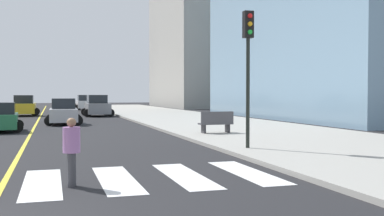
# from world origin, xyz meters

# --- Properties ---
(sidewalk_kerb_east) EXTENTS (10.00, 120.00, 0.15)m
(sidewalk_kerb_east) POSITION_xyz_m (12.20, 20.00, 0.07)
(sidewalk_kerb_east) COLOR #9E9B93
(sidewalk_kerb_east) RESTS_ON ground
(crosswalk_paint) EXTENTS (13.50, 4.00, 0.01)m
(crosswalk_paint) POSITION_xyz_m (0.00, 4.00, 0.01)
(crosswalk_paint) COLOR silver
(crosswalk_paint) RESTS_ON ground
(lane_divider_paint) EXTENTS (0.16, 80.00, 0.01)m
(lane_divider_paint) POSITION_xyz_m (0.00, 40.00, 0.01)
(lane_divider_paint) COLOR yellow
(lane_divider_paint) RESTS_ON ground
(parking_garage_concrete) EXTENTS (18.00, 24.00, 31.18)m
(parking_garage_concrete) POSITION_xyz_m (27.91, 66.26, 15.59)
(parking_garage_concrete) COLOR #9E9B93
(parking_garage_concrete) RESTS_ON ground
(car_yellow_nearest) EXTENTS (2.90, 4.64, 2.07)m
(car_yellow_nearest) POSITION_xyz_m (-1.55, 40.76, 0.97)
(car_yellow_nearest) COLOR gold
(car_yellow_nearest) RESTS_ON ground
(car_green_second) EXTENTS (2.49, 3.88, 1.70)m
(car_green_second) POSITION_xyz_m (-1.66, 20.78, 0.79)
(car_green_second) COLOR #236B42
(car_green_second) RESTS_ON ground
(car_gray_third) EXTENTS (2.97, 4.72, 2.10)m
(car_gray_third) POSITION_xyz_m (5.37, 37.98, 0.98)
(car_gray_third) COLOR slate
(car_gray_third) RESTS_ON ground
(car_white_fourth) EXTENTS (2.94, 4.65, 2.06)m
(car_white_fourth) POSITION_xyz_m (5.43, 57.63, 0.96)
(car_white_fourth) COLOR silver
(car_white_fourth) RESTS_ON ground
(car_silver_fifth) EXTENTS (2.66, 4.21, 1.87)m
(car_silver_fifth) POSITION_xyz_m (1.91, 26.37, 0.87)
(car_silver_fifth) COLOR #B7B7BC
(car_silver_fifth) RESTS_ON ground
(traffic_light_near_corner) EXTENTS (0.36, 0.41, 5.13)m
(traffic_light_near_corner) POSITION_xyz_m (8.18, 8.14, 3.74)
(traffic_light_near_corner) COLOR black
(traffic_light_near_corner) RESTS_ON sidewalk_kerb_east
(park_bench) EXTENTS (1.82, 0.63, 1.12)m
(park_bench) POSITION_xyz_m (9.31, 14.68, 0.69)
(park_bench) COLOR #47474C
(park_bench) RESTS_ON sidewalk_kerb_east
(pedestrian_crossing) EXTENTS (0.40, 0.40, 1.62)m
(pedestrian_crossing) POSITION_xyz_m (1.58, 3.40, 0.89)
(pedestrian_crossing) COLOR #38383D
(pedestrian_crossing) RESTS_ON ground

